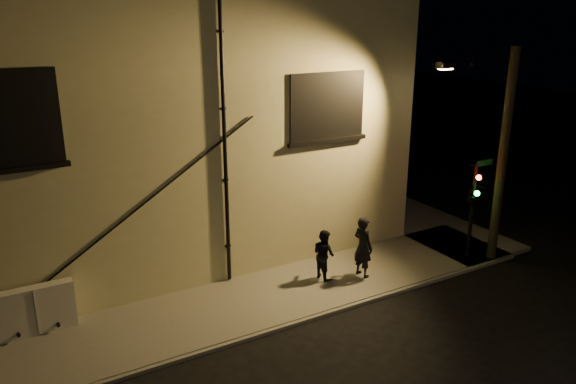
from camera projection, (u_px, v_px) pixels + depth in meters
ground at (336, 311)px, 15.09m from camera, size 90.00×90.00×0.00m
sidewalk at (292, 244)px, 19.27m from camera, size 21.00×16.00×0.12m
building at (123, 109)px, 19.70m from camera, size 16.20×12.23×8.80m
utility_cabinet at (35, 310)px, 13.70m from camera, size 1.86×0.31×1.22m
pedestrian_a at (363, 247)px, 16.60m from camera, size 0.54×0.74×1.86m
pedestrian_b at (324, 254)px, 16.52m from camera, size 0.64×0.78×1.51m
traffic_signal at (472, 196)px, 17.37m from camera, size 1.12×1.83×3.18m
streetlamp_pole at (499, 152)px, 17.06m from camera, size 2.02×1.38×6.75m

